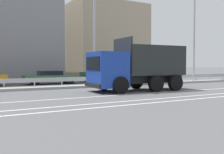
% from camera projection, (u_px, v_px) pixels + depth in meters
% --- Properties ---
extents(ground_plane, '(320.00, 320.00, 0.00)m').
position_uv_depth(ground_plane, '(101.00, 89.00, 19.08)').
color(ground_plane, '#565659').
extents(lane_strip_0, '(54.94, 0.16, 0.01)m').
position_uv_depth(lane_strip_0, '(154.00, 93.00, 16.27)').
color(lane_strip_0, silver).
rests_on(lane_strip_0, ground_plane).
extents(lane_strip_1, '(54.94, 0.16, 0.01)m').
position_uv_depth(lane_strip_1, '(181.00, 97.00, 14.23)').
color(lane_strip_1, silver).
rests_on(lane_strip_1, ground_plane).
extents(lane_strip_2, '(54.94, 0.16, 0.01)m').
position_uv_depth(lane_strip_2, '(196.00, 99.00, 13.34)').
color(lane_strip_2, silver).
rests_on(lane_strip_2, ground_plane).
extents(median_island, '(30.22, 1.10, 0.18)m').
position_uv_depth(median_island, '(91.00, 86.00, 20.56)').
color(median_island, gray).
rests_on(median_island, ground_plane).
extents(median_guardrail, '(54.94, 0.09, 0.78)m').
position_uv_depth(median_guardrail, '(87.00, 79.00, 21.30)').
color(median_guardrail, '#9EA0A5').
rests_on(median_guardrail, ground_plane).
extents(dump_truck, '(6.72, 3.10, 3.51)m').
position_uv_depth(dump_truck, '(126.00, 71.00, 17.39)').
color(dump_truck, '#19389E').
rests_on(dump_truck, ground_plane).
extents(median_road_sign, '(0.73, 0.16, 2.53)m').
position_uv_depth(median_road_sign, '(158.00, 70.00, 23.77)').
color(median_road_sign, white).
rests_on(median_road_sign, ground_plane).
extents(street_lamp_2, '(0.71, 2.56, 9.58)m').
position_uv_depth(street_lamp_2, '(96.00, 19.00, 20.32)').
color(street_lamp_2, '#ADADB2').
rests_on(street_lamp_2, ground_plane).
extents(street_lamp_3, '(0.71, 2.63, 9.09)m').
position_uv_depth(street_lamp_3, '(196.00, 31.00, 25.78)').
color(street_lamp_3, '#ADADB2').
rests_on(street_lamp_3, ground_plane).
extents(parked_car_3, '(4.99, 2.28, 1.21)m').
position_uv_depth(parked_car_3, '(51.00, 77.00, 23.91)').
color(parked_car_3, '#335B33').
rests_on(parked_car_3, ground_plane).
extents(parked_car_4, '(4.17, 2.12, 1.49)m').
position_uv_depth(parked_car_4, '(101.00, 75.00, 26.78)').
color(parked_car_4, '#335B33').
rests_on(parked_car_4, ground_plane).
extents(background_building_1, '(10.34, 11.80, 10.29)m').
position_uv_depth(background_building_1, '(99.00, 42.00, 39.33)').
color(background_building_1, tan).
rests_on(background_building_1, ground_plane).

